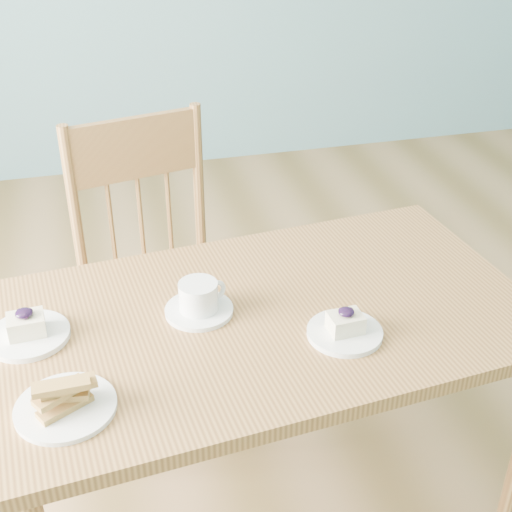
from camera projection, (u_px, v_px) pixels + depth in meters
The scene contains 7 objects.
room at pixel (371, 10), 1.29m from camera, with size 5.01×5.01×2.71m.
dining_table at pixel (265, 335), 1.69m from camera, with size 1.31×0.83×0.67m.
dining_chair at pixel (160, 276), 2.13m from camera, with size 0.51×0.49×0.94m.
cheesecake_plate_near at pixel (345, 328), 1.57m from camera, with size 0.17×0.17×0.07m.
cheesecake_plate_far at pixel (28, 331), 1.56m from camera, with size 0.18×0.18×0.08m.
coffee_cup at pixel (199, 300), 1.63m from camera, with size 0.16×0.16×0.08m.
biscotti_plate at pixel (64, 400), 1.36m from camera, with size 0.20×0.20×0.08m.
Camera 1 is at (-0.53, -1.24, 1.63)m, focal length 50.00 mm.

